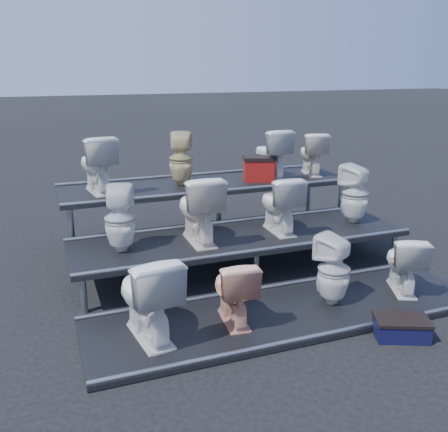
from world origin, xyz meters
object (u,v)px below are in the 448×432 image
object	(u,v)px
toilet_9	(181,159)
step_stool	(401,329)
toilet_2	(334,270)
toilet_3	(403,262)
toilet_0	(147,295)
red_crate	(259,170)
toilet_6	(279,204)
toilet_5	(198,208)
toilet_11	(312,153)
toilet_10	(271,153)
toilet_4	(120,219)
toilet_7	(355,194)
toilet_1	(233,290)
toilet_8	(97,164)

from	to	relation	value
toilet_9	step_stool	world-z (taller)	toilet_9
toilet_2	toilet_3	size ratio (longest dim) A/B	1.14
toilet_0	red_crate	bearing A→B (deg)	-139.73
toilet_6	toilet_3	bearing A→B (deg)	127.09
toilet_5	toilet_11	world-z (taller)	toilet_11
toilet_5	red_crate	world-z (taller)	toilet_5
toilet_6	toilet_11	size ratio (longest dim) A/B	1.11
toilet_0	toilet_10	bearing A→B (deg)	-141.60
toilet_3	toilet_4	distance (m)	3.23
toilet_7	red_crate	world-z (taller)	toilet_7
toilet_6	step_stool	distance (m)	2.22
toilet_6	toilet_11	world-z (taller)	toilet_11
toilet_11	red_crate	size ratio (longest dim) A/B	1.53
toilet_1	step_stool	xyz separation A→B (m)	(1.43, -0.77, -0.31)
toilet_11	step_stool	size ratio (longest dim) A/B	1.36
toilet_7	toilet_10	distance (m)	1.50
toilet_1	toilet_10	bearing A→B (deg)	-116.28
toilet_7	toilet_11	size ratio (longest dim) A/B	1.19
toilet_0	toilet_1	size ratio (longest dim) A/B	1.25
toilet_1	toilet_9	xyz separation A→B (m)	(0.22, 2.60, 0.84)
toilet_1	toilet_2	bearing A→B (deg)	-174.19
toilet_11	red_crate	world-z (taller)	toilet_11
toilet_3	step_stool	xyz separation A→B (m)	(-0.62, -0.77, -0.31)
toilet_6	toilet_0	bearing A→B (deg)	35.15
toilet_7	step_stool	distance (m)	2.36
toilet_5	step_stool	distance (m)	2.60
toilet_4	red_crate	size ratio (longest dim) A/B	1.77
toilet_10	toilet_11	size ratio (longest dim) A/B	1.12
toilet_3	toilet_9	world-z (taller)	toilet_9
toilet_2	toilet_5	xyz separation A→B (m)	(-1.08, 1.30, 0.43)
toilet_8	toilet_9	xyz separation A→B (m)	(1.17, 0.00, -0.01)
toilet_2	toilet_5	world-z (taller)	toilet_5
toilet_4	toilet_9	distance (m)	1.74
toilet_3	toilet_4	size ratio (longest dim) A/B	0.87
toilet_1	toilet_9	bearing A→B (deg)	-89.09
toilet_2	toilet_11	bearing A→B (deg)	-139.28
step_stool	toilet_4	bearing A→B (deg)	161.10
toilet_6	red_crate	distance (m)	1.24
toilet_5	toilet_7	bearing A→B (deg)	-179.39
red_crate	toilet_10	bearing A→B (deg)	39.15
toilet_11	toilet_4	bearing A→B (deg)	36.44
toilet_9	toilet_10	bearing A→B (deg)	-161.83
toilet_7	red_crate	xyz separation A→B (m)	(-0.88, 1.20, 0.16)
toilet_11	toilet_8	bearing A→B (deg)	14.39
toilet_2	toilet_10	bearing A→B (deg)	-125.22
toilet_5	toilet_11	bearing A→B (deg)	-149.68
toilet_0	toilet_4	size ratio (longest dim) A/B	1.10
toilet_3	toilet_6	size ratio (longest dim) A/B	0.91
toilet_3	step_stool	world-z (taller)	toilet_3
toilet_8	toilet_7	bearing A→B (deg)	149.70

